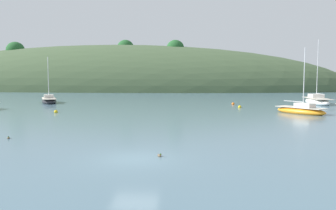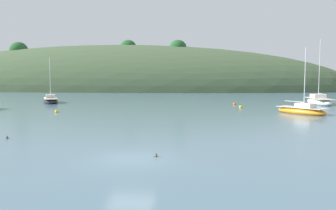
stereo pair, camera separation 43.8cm
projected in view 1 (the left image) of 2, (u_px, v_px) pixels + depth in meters
The scene contains 10 objects.
ground_plane at pixel (135, 159), 18.28m from camera, with size 400.00×400.00×0.00m, color slate.
far_shoreline_hill at pixel (109, 90), 108.30m from camera, with size 150.00×36.00×29.91m.
sailboat_white_near at pixel (49, 101), 56.27m from camera, with size 4.99×6.94×7.82m.
sailboat_red_portside at pixel (317, 101), 54.07m from camera, with size 2.80×7.97×10.43m.
sailboat_cream_ketch at pixel (301, 110), 40.32m from camera, with size 5.69×6.08×7.92m.
mooring_buoy_outer at pixel (240, 107), 47.69m from camera, with size 0.44×0.44×0.54m.
mooring_buoy_inner at pixel (56, 112), 41.17m from camera, with size 0.44×0.44×0.54m.
mooring_buoy_channel at pixel (233, 104), 53.00m from camera, with size 0.44×0.44×0.54m.
duck_lead at pixel (8, 138), 24.12m from camera, with size 0.33×0.40×0.24m.
duck_trailing at pixel (160, 155), 18.77m from camera, with size 0.33×0.40×0.24m.
Camera 1 is at (3.37, -17.75, 4.40)m, focal length 36.58 mm.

